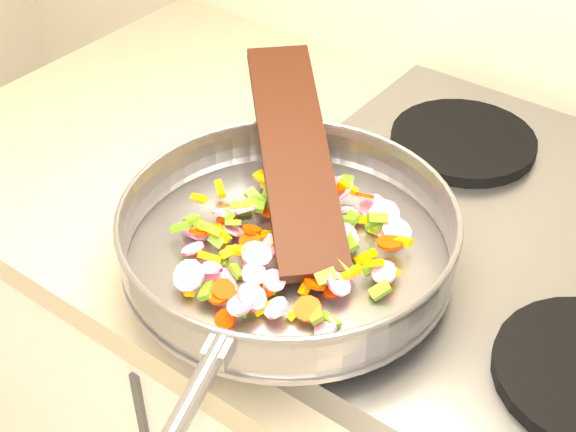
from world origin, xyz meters
The scene contains 6 objects.
cooktop centered at (-0.70, 1.67, 0.92)m, with size 0.60×0.60×0.04m, color #939399.
grate_fl centered at (-0.84, 1.52, 0.95)m, with size 0.19×0.19×0.02m, color black.
grate_bl centered at (-0.84, 1.81, 0.95)m, with size 0.19×0.19×0.02m, color black.
saute_pan centered at (-0.88, 1.48, 0.99)m, with size 0.40×0.55×0.06m.
vegetable_heap centered at (-0.88, 1.48, 0.98)m, with size 0.26×0.26×0.05m.
wooden_spatula centered at (-0.94, 1.56, 1.02)m, with size 0.33×0.07×0.02m, color black.
Camera 1 is at (-0.50, 0.96, 1.53)m, focal length 50.00 mm.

